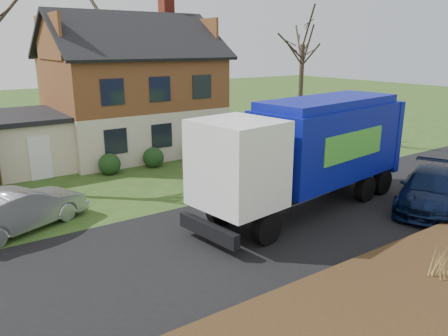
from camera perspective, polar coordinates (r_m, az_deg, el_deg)
ground at (r=15.05m, az=2.93°, el=-8.71°), size 120.00×120.00×0.00m
road at (r=15.05m, az=2.93°, el=-8.68°), size 80.00×7.00×0.02m
mulch_verge at (r=11.74m, az=19.52°, el=-16.42°), size 80.00×3.50×0.30m
main_house at (r=26.74m, az=-12.93°, el=10.63°), size 12.95×8.95×9.26m
garbage_truck at (r=17.01m, az=11.23°, el=2.65°), size 10.23×4.01×4.27m
silver_sedan at (r=16.75m, az=-24.96°, el=-4.88°), size 4.80×3.25×1.50m
navy_wagon at (r=19.01m, az=25.31°, el=-2.56°), size 5.58×4.07×1.50m
tree_front_east at (r=28.68m, az=10.36°, el=17.67°), size 3.24×3.24×9.00m
tree_back at (r=36.67m, az=-14.56°, el=19.20°), size 3.32×3.32×10.50m
grass_clump_mid at (r=12.96m, az=26.53°, el=-11.02°), size 0.32×0.27×0.90m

